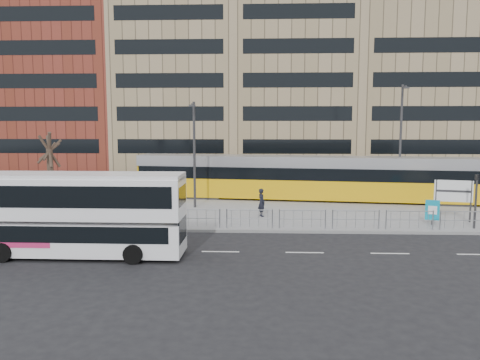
{
  "coord_description": "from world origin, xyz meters",
  "views": [
    {
      "loc": [
        -0.2,
        -25.67,
        6.05
      ],
      "look_at": [
        -1.46,
        6.0,
        2.26
      ],
      "focal_mm": 35.0,
      "sensor_mm": 36.0,
      "label": 1
    }
  ],
  "objects_px": {
    "traffic_light_west": "(104,192)",
    "pedestrian": "(262,202)",
    "tram": "(320,178)",
    "station_sign": "(453,193)",
    "ad_panel": "(432,210)",
    "lamp_post_east": "(401,138)",
    "lamp_post_west": "(194,150)",
    "double_decker_bus": "(78,212)",
    "traffic_light_east": "(476,194)",
    "bare_tree": "(48,130)"
  },
  "relations": [
    {
      "from": "station_sign",
      "to": "traffic_light_east",
      "type": "bearing_deg",
      "value": -63.75
    },
    {
      "from": "pedestrian",
      "to": "traffic_light_west",
      "type": "height_order",
      "value": "traffic_light_west"
    },
    {
      "from": "station_sign",
      "to": "ad_panel",
      "type": "bearing_deg",
      "value": -131.58
    },
    {
      "from": "lamp_post_west",
      "to": "bare_tree",
      "type": "relative_size",
      "value": 1.0
    },
    {
      "from": "ad_panel",
      "to": "station_sign",
      "type": "bearing_deg",
      "value": 53.89
    },
    {
      "from": "tram",
      "to": "pedestrian",
      "type": "relative_size",
      "value": 16.12
    },
    {
      "from": "double_decker_bus",
      "to": "traffic_light_east",
      "type": "xyz_separation_m",
      "value": [
        20.5,
        5.89,
        0.05
      ]
    },
    {
      "from": "tram",
      "to": "station_sign",
      "type": "bearing_deg",
      "value": -40.35
    },
    {
      "from": "pedestrian",
      "to": "station_sign",
      "type": "bearing_deg",
      "value": -118.85
    },
    {
      "from": "station_sign",
      "to": "bare_tree",
      "type": "bearing_deg",
      "value": -174.83
    },
    {
      "from": "pedestrian",
      "to": "lamp_post_west",
      "type": "xyz_separation_m",
      "value": [
        -4.73,
        3.08,
        3.19
      ]
    },
    {
      "from": "traffic_light_east",
      "to": "lamp_post_east",
      "type": "height_order",
      "value": "lamp_post_east"
    },
    {
      "from": "station_sign",
      "to": "bare_tree",
      "type": "relative_size",
      "value": 0.34
    },
    {
      "from": "tram",
      "to": "traffic_light_east",
      "type": "xyz_separation_m",
      "value": [
        7.52,
        -9.78,
        0.26
      ]
    },
    {
      "from": "station_sign",
      "to": "lamp_post_west",
      "type": "height_order",
      "value": "lamp_post_west"
    },
    {
      "from": "double_decker_bus",
      "to": "station_sign",
      "type": "bearing_deg",
      "value": 21.92
    },
    {
      "from": "lamp_post_west",
      "to": "lamp_post_east",
      "type": "relative_size",
      "value": 0.84
    },
    {
      "from": "pedestrian",
      "to": "lamp_post_east",
      "type": "relative_size",
      "value": 0.2
    },
    {
      "from": "lamp_post_west",
      "to": "traffic_light_west",
      "type": "bearing_deg",
      "value": -124.97
    },
    {
      "from": "ad_panel",
      "to": "traffic_light_west",
      "type": "xyz_separation_m",
      "value": [
        -19.16,
        -1.03,
        1.11
      ]
    },
    {
      "from": "traffic_light_west",
      "to": "pedestrian",
      "type": "bearing_deg",
      "value": 13.13
    },
    {
      "from": "lamp_post_east",
      "to": "bare_tree",
      "type": "distance_m",
      "value": 26.02
    },
    {
      "from": "bare_tree",
      "to": "double_decker_bus",
      "type": "bearing_deg",
      "value": -60.88
    },
    {
      "from": "tram",
      "to": "bare_tree",
      "type": "relative_size",
      "value": 3.9
    },
    {
      "from": "double_decker_bus",
      "to": "traffic_light_east",
      "type": "distance_m",
      "value": 21.33
    },
    {
      "from": "lamp_post_west",
      "to": "tram",
      "type": "bearing_deg",
      "value": 21.44
    },
    {
      "from": "double_decker_bus",
      "to": "traffic_light_east",
      "type": "relative_size",
      "value": 3.1
    },
    {
      "from": "station_sign",
      "to": "lamp_post_west",
      "type": "bearing_deg",
      "value": 179.55
    },
    {
      "from": "traffic_light_west",
      "to": "bare_tree",
      "type": "relative_size",
      "value": 0.42
    },
    {
      "from": "tram",
      "to": "traffic_light_west",
      "type": "relative_size",
      "value": 9.39
    },
    {
      "from": "station_sign",
      "to": "lamp_post_east",
      "type": "xyz_separation_m",
      "value": [
        -0.96,
        7.81,
        3.07
      ]
    },
    {
      "from": "double_decker_bus",
      "to": "station_sign",
      "type": "relative_size",
      "value": 3.81
    },
    {
      "from": "lamp_post_west",
      "to": "traffic_light_east",
      "type": "bearing_deg",
      "value": -20.03
    },
    {
      "from": "tram",
      "to": "traffic_light_west",
      "type": "height_order",
      "value": "tram"
    },
    {
      "from": "ad_panel",
      "to": "lamp_post_west",
      "type": "bearing_deg",
      "value": 179.54
    },
    {
      "from": "lamp_post_west",
      "to": "bare_tree",
      "type": "distance_m",
      "value": 10.41
    },
    {
      "from": "tram",
      "to": "lamp_post_west",
      "type": "height_order",
      "value": "lamp_post_west"
    },
    {
      "from": "traffic_light_east",
      "to": "traffic_light_west",
      "type": "bearing_deg",
      "value": 162.79
    },
    {
      "from": "traffic_light_west",
      "to": "lamp_post_west",
      "type": "height_order",
      "value": "lamp_post_west"
    },
    {
      "from": "traffic_light_east",
      "to": "station_sign",
      "type": "bearing_deg",
      "value": 84.81
    },
    {
      "from": "tram",
      "to": "ad_panel",
      "type": "xyz_separation_m",
      "value": [
        5.45,
        -8.92,
        -0.85
      ]
    },
    {
      "from": "double_decker_bus",
      "to": "ad_panel",
      "type": "xyz_separation_m",
      "value": [
        18.43,
        6.75,
        -1.06
      ]
    },
    {
      "from": "double_decker_bus",
      "to": "ad_panel",
      "type": "distance_m",
      "value": 19.65
    },
    {
      "from": "pedestrian",
      "to": "lamp_post_east",
      "type": "height_order",
      "value": "lamp_post_east"
    },
    {
      "from": "double_decker_bus",
      "to": "traffic_light_east",
      "type": "height_order",
      "value": "double_decker_bus"
    },
    {
      "from": "double_decker_bus",
      "to": "tram",
      "type": "distance_m",
      "value": 20.35
    },
    {
      "from": "traffic_light_east",
      "to": "lamp_post_east",
      "type": "relative_size",
      "value": 0.35
    },
    {
      "from": "tram",
      "to": "bare_tree",
      "type": "height_order",
      "value": "bare_tree"
    },
    {
      "from": "tram",
      "to": "station_sign",
      "type": "relative_size",
      "value": 11.55
    },
    {
      "from": "traffic_light_east",
      "to": "lamp_post_east",
      "type": "bearing_deg",
      "value": 80.43
    }
  ]
}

